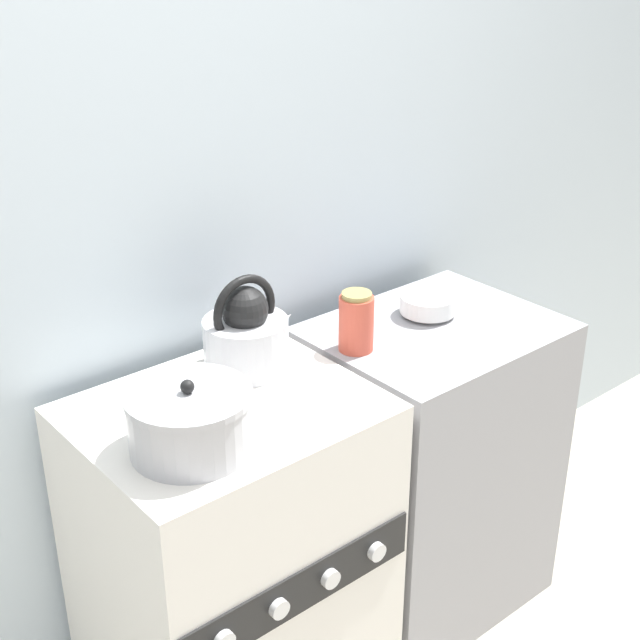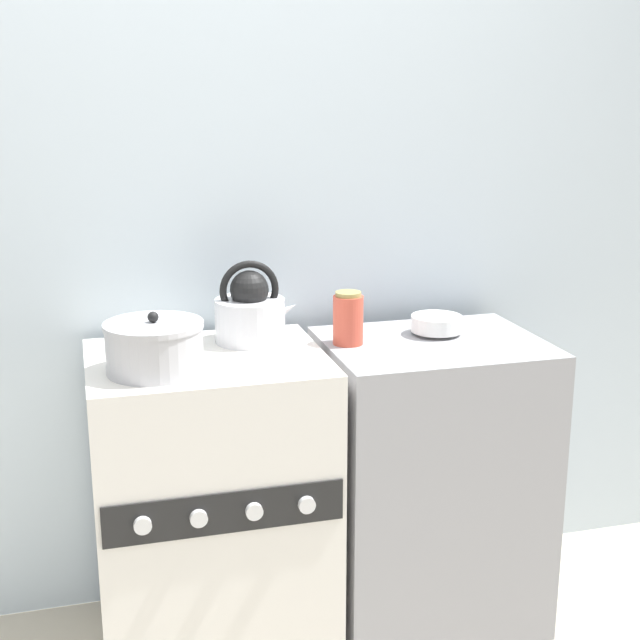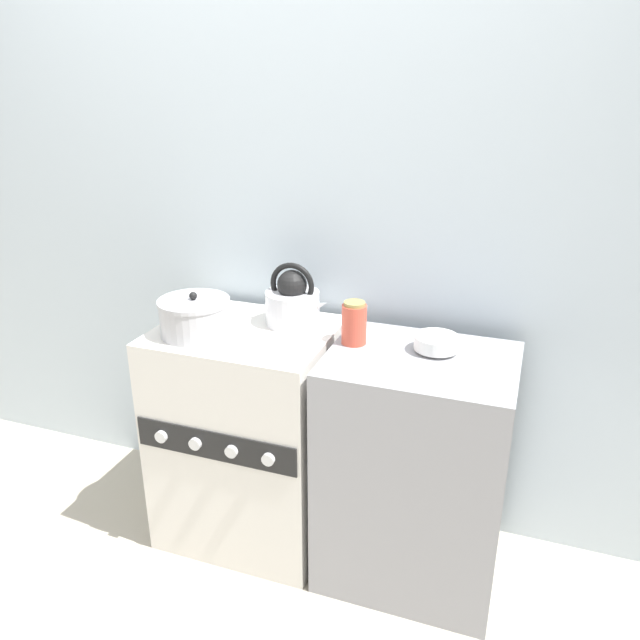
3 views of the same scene
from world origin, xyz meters
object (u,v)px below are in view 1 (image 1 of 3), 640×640
object	(u,v)px
storage_jar	(356,322)
enamel_bowl	(428,304)
kettle	(247,334)
cooking_pot	(190,421)
stove	(233,565)

from	to	relation	value
storage_jar	enamel_bowl	bearing A→B (deg)	5.15
kettle	storage_jar	distance (m)	0.28
kettle	cooking_pot	distance (m)	0.36
cooking_pot	stove	bearing A→B (deg)	33.08
storage_jar	cooking_pot	bearing A→B (deg)	-167.77
stove	kettle	bearing A→B (deg)	38.54
kettle	cooking_pot	xyz separation A→B (m)	(-0.29, -0.21, -0.02)
kettle	storage_jar	xyz separation A→B (m)	(0.26, -0.09, -0.01)
stove	storage_jar	distance (m)	0.65
kettle	storage_jar	world-z (taller)	kettle
stove	storage_jar	xyz separation A→B (m)	(0.41, 0.03, 0.51)
enamel_bowl	stove	bearing A→B (deg)	-175.75
stove	storage_jar	bearing A→B (deg)	3.64
enamel_bowl	storage_jar	world-z (taller)	storage_jar
stove	enamel_bowl	bearing A→B (deg)	4.25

